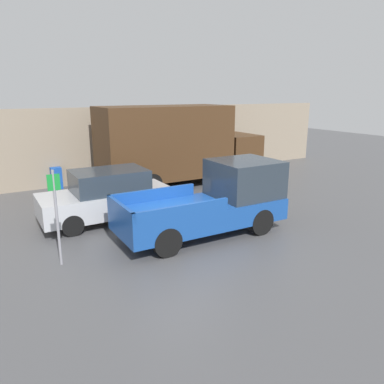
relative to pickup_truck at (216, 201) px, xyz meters
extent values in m
plane|color=#4C4C4F|center=(-1.41, -0.32, -1.00)|extent=(60.00, 60.00, 0.00)
cube|color=gray|center=(-1.41, 8.35, 0.76)|extent=(28.00, 0.15, 3.54)
cube|color=#194799|center=(-0.53, 0.00, -0.31)|extent=(5.14, 2.00, 0.65)
cube|color=#28333D|center=(1.06, 0.00, 0.58)|extent=(1.95, 1.88, 1.15)
cube|color=#194799|center=(-1.69, 0.95, 0.19)|extent=(2.83, 0.10, 0.36)
cube|color=#194799|center=(-1.69, -0.95, 0.19)|extent=(2.83, 0.10, 0.36)
cube|color=#194799|center=(-3.05, 0.00, 0.19)|extent=(0.10, 2.00, 0.36)
cylinder|color=black|center=(1.06, 0.88, -0.60)|extent=(0.81, 0.26, 0.81)
cylinder|color=black|center=(1.06, -0.88, -0.60)|extent=(0.81, 0.26, 0.81)
cylinder|color=black|center=(-2.12, 0.88, -0.60)|extent=(0.81, 0.26, 0.81)
cylinder|color=black|center=(-2.12, -0.88, -0.60)|extent=(0.81, 0.26, 0.81)
cube|color=#B7BABF|center=(-2.60, 2.70, -0.35)|extent=(4.33, 1.89, 0.74)
cube|color=#28333D|center=(-2.47, 2.70, 0.37)|extent=(2.38, 1.66, 0.71)
cylinder|color=black|center=(-1.26, 3.55, -0.67)|extent=(0.66, 0.22, 0.66)
cylinder|color=black|center=(-1.26, 1.86, -0.67)|extent=(0.66, 0.22, 0.66)
cylinder|color=black|center=(-3.95, 3.55, -0.67)|extent=(0.66, 0.22, 0.66)
cylinder|color=black|center=(-3.95, 1.86, -0.67)|extent=(0.66, 0.22, 0.66)
cube|color=#472D19|center=(5.25, 6.17, 0.29)|extent=(1.71, 2.42, 1.72)
cube|color=#472D19|center=(1.27, 6.17, 1.02)|extent=(5.92, 2.54, 3.20)
cylinder|color=black|center=(4.94, 7.30, -0.55)|extent=(0.91, 0.30, 0.91)
cylinder|color=black|center=(4.94, 5.03, -0.55)|extent=(0.91, 0.30, 0.91)
cylinder|color=black|center=(0.07, 7.30, -0.55)|extent=(0.91, 0.30, 0.91)
cylinder|color=black|center=(0.07, 5.03, -0.55)|extent=(0.91, 0.30, 0.91)
cylinder|color=gray|center=(-4.66, 0.02, 0.22)|extent=(0.07, 0.07, 2.44)
cube|color=#198C33|center=(-4.66, 0.00, 1.14)|extent=(0.30, 0.02, 0.40)
cube|color=#194CB2|center=(-3.24, 8.03, -0.52)|extent=(0.45, 0.40, 0.97)
camera|label=1|loc=(-6.12, -9.16, 3.23)|focal=35.00mm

